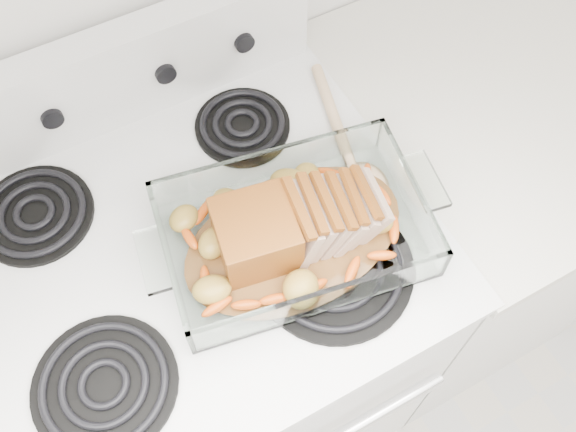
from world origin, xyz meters
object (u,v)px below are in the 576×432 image
electric_range (211,335)px  baking_dish (294,234)px  counter_right (453,215)px  pork_roast (285,229)px

electric_range → baking_dish: electric_range is taller
baking_dish → counter_right: bearing=20.1°
baking_dish → pork_roast: (-0.02, 0.00, 0.03)m
electric_range → counter_right: 0.67m
counter_right → baking_dish: size_ratio=2.33×
baking_dish → electric_range: bearing=161.0°
counter_right → baking_dish: 0.72m
counter_right → pork_roast: 0.75m
counter_right → pork_roast: (-0.52, -0.09, 0.53)m
electric_range → counter_right: size_ratio=1.20×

